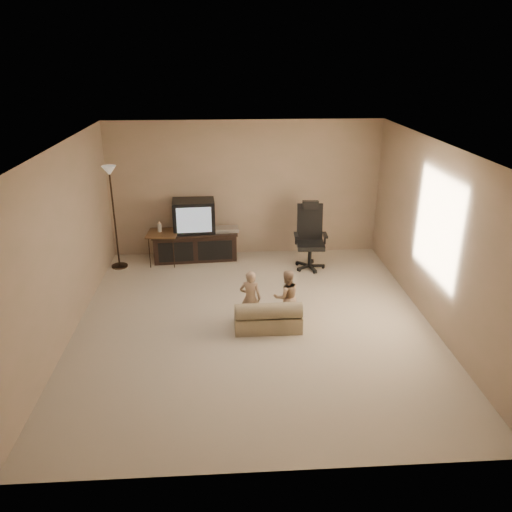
# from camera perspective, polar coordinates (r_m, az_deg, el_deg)

# --- Properties ---
(floor) EXTENTS (5.50, 5.50, 0.00)m
(floor) POSITION_cam_1_polar(r_m,az_deg,el_deg) (7.20, -0.24, -7.61)
(floor) COLOR beige
(floor) RESTS_ON ground
(room_shell) EXTENTS (5.50, 5.50, 5.50)m
(room_shell) POSITION_cam_1_polar(r_m,az_deg,el_deg) (6.58, -0.26, 3.95)
(room_shell) COLOR white
(room_shell) RESTS_ON floor
(tv_stand) EXTENTS (1.60, 0.68, 1.13)m
(tv_stand) POSITION_cam_1_polar(r_m,az_deg,el_deg) (9.29, -6.97, 2.44)
(tv_stand) COLOR black
(tv_stand) RESTS_ON floor
(office_chair) EXTENTS (0.59, 0.61, 1.19)m
(office_chair) POSITION_cam_1_polar(r_m,az_deg,el_deg) (8.90, 6.16, 1.31)
(office_chair) COLOR black
(office_chair) RESTS_ON floor
(side_table) EXTENTS (0.57, 0.57, 0.80)m
(side_table) POSITION_cam_1_polar(r_m,az_deg,el_deg) (9.12, -10.67, 2.56)
(side_table) COLOR brown
(side_table) RESTS_ON floor
(floor_lamp) EXTENTS (0.29, 0.29, 1.83)m
(floor_lamp) POSITION_cam_1_polar(r_m,az_deg,el_deg) (8.91, -16.16, 6.74)
(floor_lamp) COLOR black
(floor_lamp) RESTS_ON floor
(child_sofa) EXTENTS (0.93, 0.53, 0.45)m
(child_sofa) POSITION_cam_1_polar(r_m,az_deg,el_deg) (6.97, 1.38, -6.99)
(child_sofa) COLOR tan
(child_sofa) RESTS_ON floor
(toddler_left) EXTENTS (0.33, 0.27, 0.82)m
(toddler_left) POSITION_cam_1_polar(r_m,az_deg,el_deg) (6.97, -0.65, -4.83)
(toddler_left) COLOR tan
(toddler_left) RESTS_ON floor
(toddler_right) EXTENTS (0.42, 0.29, 0.80)m
(toddler_right) POSITION_cam_1_polar(r_m,az_deg,el_deg) (7.05, 3.51, -4.65)
(toddler_right) COLOR tan
(toddler_right) RESTS_ON floor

